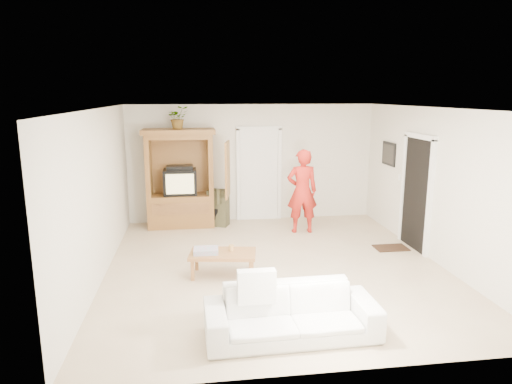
# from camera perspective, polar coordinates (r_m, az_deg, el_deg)

# --- Properties ---
(floor) EXTENTS (6.00, 6.00, 0.00)m
(floor) POSITION_cam_1_polar(r_m,az_deg,el_deg) (7.72, 2.42, -9.26)
(floor) COLOR tan
(floor) RESTS_ON ground
(ceiling) EXTENTS (6.00, 6.00, 0.00)m
(ceiling) POSITION_cam_1_polar(r_m,az_deg,el_deg) (7.19, 2.61, 10.41)
(ceiling) COLOR white
(ceiling) RESTS_ON floor
(wall_back) EXTENTS (5.50, 0.00, 5.50)m
(wall_back) POSITION_cam_1_polar(r_m,az_deg,el_deg) (10.26, -0.48, 3.65)
(wall_back) COLOR silver
(wall_back) RESTS_ON floor
(wall_front) EXTENTS (5.50, 0.00, 5.50)m
(wall_front) POSITION_cam_1_polar(r_m,az_deg,el_deg) (4.53, 9.37, -7.56)
(wall_front) COLOR silver
(wall_front) RESTS_ON floor
(wall_left) EXTENTS (0.00, 6.00, 6.00)m
(wall_left) POSITION_cam_1_polar(r_m,az_deg,el_deg) (7.37, -19.01, -0.39)
(wall_left) COLOR silver
(wall_left) RESTS_ON floor
(wall_right) EXTENTS (0.00, 6.00, 6.00)m
(wall_right) POSITION_cam_1_polar(r_m,az_deg,el_deg) (8.29, 21.58, 0.74)
(wall_right) COLOR silver
(wall_right) RESTS_ON floor
(armoire) EXTENTS (1.82, 1.14, 2.10)m
(armoire) POSITION_cam_1_polar(r_m,az_deg,el_deg) (9.92, -9.30, 0.90)
(armoire) COLOR brown
(armoire) RESTS_ON floor
(door_back) EXTENTS (0.85, 0.05, 2.04)m
(door_back) POSITION_cam_1_polar(r_m,az_deg,el_deg) (10.30, 0.37, 2.10)
(door_back) COLOR white
(door_back) RESTS_ON floor
(doorway_right) EXTENTS (0.05, 0.90, 2.04)m
(doorway_right) POSITION_cam_1_polar(r_m,az_deg,el_deg) (8.84, 19.42, -0.27)
(doorway_right) COLOR black
(doorway_right) RESTS_ON floor
(framed_picture) EXTENTS (0.03, 0.60, 0.48)m
(framed_picture) POSITION_cam_1_polar(r_m,az_deg,el_deg) (9.91, 16.28, 4.61)
(framed_picture) COLOR black
(framed_picture) RESTS_ON wall_right
(doormat) EXTENTS (0.60, 0.40, 0.02)m
(doormat) POSITION_cam_1_polar(r_m,az_deg,el_deg) (8.92, 16.51, -6.70)
(doormat) COLOR #382316
(doormat) RESTS_ON floor
(plant) EXTENTS (0.52, 0.48, 0.47)m
(plant) POSITION_cam_1_polar(r_m,az_deg,el_deg) (9.72, -9.73, 9.15)
(plant) COLOR #4C7238
(plant) RESTS_ON armoire
(man) EXTENTS (0.65, 0.44, 1.73)m
(man) POSITION_cam_1_polar(r_m,az_deg,el_deg) (9.39, 5.78, 0.10)
(man) COLOR red
(man) RESTS_ON floor
(sofa) EXTENTS (2.04, 0.84, 0.59)m
(sofa) POSITION_cam_1_polar(r_m,az_deg,el_deg) (5.56, 4.44, -14.85)
(sofa) COLOR silver
(sofa) RESTS_ON floor
(coffee_table) EXTENTS (1.10, 0.71, 0.38)m
(coffee_table) POSITION_cam_1_polar(r_m,az_deg,el_deg) (7.25, -4.18, -7.90)
(coffee_table) COLOR #986534
(coffee_table) RESTS_ON floor
(towel) EXTENTS (0.39, 0.29, 0.08)m
(towel) POSITION_cam_1_polar(r_m,az_deg,el_deg) (7.21, -6.28, -7.30)
(towel) COLOR #DF4A7C
(towel) RESTS_ON coffee_table
(candle) EXTENTS (0.08, 0.08, 0.10)m
(candle) POSITION_cam_1_polar(r_m,az_deg,el_deg) (7.27, -3.10, -6.99)
(candle) COLOR tan
(candle) RESTS_ON coffee_table
(backpack_black) EXTENTS (0.35, 0.24, 0.41)m
(backpack_black) POSITION_cam_1_polar(r_m,az_deg,el_deg) (9.97, -5.68, -3.11)
(backpack_black) COLOR black
(backpack_black) RESTS_ON floor
(backpack_olive) EXTENTS (0.50, 0.44, 0.79)m
(backpack_olive) POSITION_cam_1_polar(r_m,az_deg,el_deg) (9.95, -4.72, -1.97)
(backpack_olive) COLOR #47442B
(backpack_olive) RESTS_ON floor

